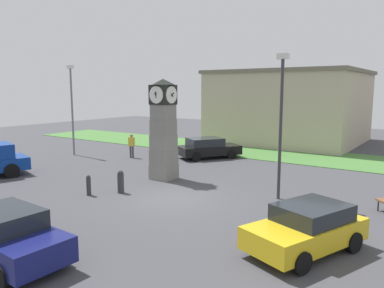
{
  "coord_description": "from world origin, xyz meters",
  "views": [
    {
      "loc": [
        9.97,
        -12.95,
        4.88
      ],
      "look_at": [
        -1.08,
        3.08,
        2.02
      ],
      "focal_mm": 35.0,
      "sensor_mm": 36.0,
      "label": 1
    }
  ],
  "objects_px": {
    "clock_tower": "(163,131)",
    "bollard_near_tower": "(89,185)",
    "pedestrian_crossing_lot": "(132,144)",
    "street_lamp_near_road": "(72,104)",
    "street_lamp_far_side": "(281,117)",
    "car_by_building": "(8,236)",
    "car_silver_hatch": "(307,228)",
    "bollard_mid_row": "(121,181)",
    "car_far_lot": "(208,148)"
  },
  "relations": [
    {
      "from": "car_silver_hatch",
      "to": "street_lamp_near_road",
      "type": "height_order",
      "value": "street_lamp_near_road"
    },
    {
      "from": "car_by_building",
      "to": "car_far_lot",
      "type": "distance_m",
      "value": 17.45
    },
    {
      "from": "car_far_lot",
      "to": "street_lamp_far_side",
      "type": "distance_m",
      "value": 10.81
    },
    {
      "from": "bollard_mid_row",
      "to": "street_lamp_near_road",
      "type": "xyz_separation_m",
      "value": [
        -10.38,
        5.45,
        3.24
      ]
    },
    {
      "from": "bollard_near_tower",
      "to": "pedestrian_crossing_lot",
      "type": "distance_m",
      "value": 9.63
    },
    {
      "from": "clock_tower",
      "to": "pedestrian_crossing_lot",
      "type": "distance_m",
      "value": 7.14
    },
    {
      "from": "car_by_building",
      "to": "street_lamp_far_side",
      "type": "xyz_separation_m",
      "value": [
        3.92,
        10.27,
        2.92
      ]
    },
    {
      "from": "bollard_near_tower",
      "to": "pedestrian_crossing_lot",
      "type": "relative_size",
      "value": 0.56
    },
    {
      "from": "street_lamp_far_side",
      "to": "car_by_building",
      "type": "bearing_deg",
      "value": -110.91
    },
    {
      "from": "bollard_near_tower",
      "to": "bollard_mid_row",
      "type": "bearing_deg",
      "value": 50.93
    },
    {
      "from": "pedestrian_crossing_lot",
      "to": "clock_tower",
      "type": "bearing_deg",
      "value": -31.81
    },
    {
      "from": "car_by_building",
      "to": "pedestrian_crossing_lot",
      "type": "xyz_separation_m",
      "value": [
        -8.59,
        13.98,
        0.21
      ]
    },
    {
      "from": "bollard_mid_row",
      "to": "bollard_near_tower",
      "type": "bearing_deg",
      "value": -129.07
    },
    {
      "from": "car_far_lot",
      "to": "street_lamp_far_side",
      "type": "relative_size",
      "value": 0.73
    },
    {
      "from": "clock_tower",
      "to": "car_by_building",
      "type": "xyz_separation_m",
      "value": [
        2.7,
        -10.32,
        -1.89
      ]
    },
    {
      "from": "bollard_near_tower",
      "to": "street_lamp_far_side",
      "type": "relative_size",
      "value": 0.15
    },
    {
      "from": "car_silver_hatch",
      "to": "street_lamp_far_side",
      "type": "distance_m",
      "value": 6.26
    },
    {
      "from": "car_by_building",
      "to": "bollard_mid_row",
      "type": "bearing_deg",
      "value": 110.52
    },
    {
      "from": "pedestrian_crossing_lot",
      "to": "street_lamp_near_road",
      "type": "xyz_separation_m",
      "value": [
        -4.39,
        -1.58,
        2.82
      ]
    },
    {
      "from": "clock_tower",
      "to": "street_lamp_near_road",
      "type": "distance_m",
      "value": 10.56
    },
    {
      "from": "pedestrian_crossing_lot",
      "to": "street_lamp_near_road",
      "type": "height_order",
      "value": "street_lamp_near_road"
    },
    {
      "from": "bollard_mid_row",
      "to": "car_by_building",
      "type": "xyz_separation_m",
      "value": [
        2.6,
        -6.95,
        0.22
      ]
    },
    {
      "from": "clock_tower",
      "to": "car_silver_hatch",
      "type": "height_order",
      "value": "clock_tower"
    },
    {
      "from": "car_far_lot",
      "to": "bollard_near_tower",
      "type": "bearing_deg",
      "value": -87.45
    },
    {
      "from": "street_lamp_near_road",
      "to": "pedestrian_crossing_lot",
      "type": "bearing_deg",
      "value": 19.85
    },
    {
      "from": "pedestrian_crossing_lot",
      "to": "street_lamp_far_side",
      "type": "bearing_deg",
      "value": -16.52
    },
    {
      "from": "clock_tower",
      "to": "pedestrian_crossing_lot",
      "type": "bearing_deg",
      "value": 148.19
    },
    {
      "from": "street_lamp_far_side",
      "to": "car_far_lot",
      "type": "bearing_deg",
      "value": 139.82
    },
    {
      "from": "bollard_near_tower",
      "to": "car_silver_hatch",
      "type": "xyz_separation_m",
      "value": [
        10.24,
        -0.31,
        0.25
      ]
    },
    {
      "from": "car_silver_hatch",
      "to": "pedestrian_crossing_lot",
      "type": "relative_size",
      "value": 2.46
    },
    {
      "from": "street_lamp_near_road",
      "to": "street_lamp_far_side",
      "type": "distance_m",
      "value": 17.04
    },
    {
      "from": "bollard_mid_row",
      "to": "car_by_building",
      "type": "bearing_deg",
      "value": -69.48
    },
    {
      "from": "car_by_building",
      "to": "street_lamp_near_road",
      "type": "height_order",
      "value": "street_lamp_near_road"
    },
    {
      "from": "bollard_near_tower",
      "to": "bollard_mid_row",
      "type": "distance_m",
      "value": 1.47
    },
    {
      "from": "clock_tower",
      "to": "bollard_near_tower",
      "type": "height_order",
      "value": "clock_tower"
    },
    {
      "from": "car_by_building",
      "to": "pedestrian_crossing_lot",
      "type": "relative_size",
      "value": 2.28
    },
    {
      "from": "bollard_near_tower",
      "to": "car_by_building",
      "type": "bearing_deg",
      "value": -58.75
    },
    {
      "from": "bollard_mid_row",
      "to": "pedestrian_crossing_lot",
      "type": "bearing_deg",
      "value": 130.44
    },
    {
      "from": "clock_tower",
      "to": "car_by_building",
      "type": "bearing_deg",
      "value": -75.36
    },
    {
      "from": "car_by_building",
      "to": "street_lamp_near_road",
      "type": "xyz_separation_m",
      "value": [
        -12.98,
        12.4,
        3.02
      ]
    },
    {
      "from": "bollard_near_tower",
      "to": "pedestrian_crossing_lot",
      "type": "bearing_deg",
      "value": 121.82
    },
    {
      "from": "clock_tower",
      "to": "car_far_lot",
      "type": "distance_m",
      "value": 7.05
    },
    {
      "from": "clock_tower",
      "to": "car_far_lot",
      "type": "xyz_separation_m",
      "value": [
        -1.33,
        6.66,
        -1.91
      ]
    },
    {
      "from": "car_far_lot",
      "to": "street_lamp_far_side",
      "type": "xyz_separation_m",
      "value": [
        7.94,
        -6.71,
        2.94
      ]
    },
    {
      "from": "clock_tower",
      "to": "car_silver_hatch",
      "type": "distance_m",
      "value": 10.74
    },
    {
      "from": "street_lamp_near_road",
      "to": "street_lamp_far_side",
      "type": "xyz_separation_m",
      "value": [
        16.91,
        -2.13,
        -0.11
      ]
    },
    {
      "from": "bollard_near_tower",
      "to": "street_lamp_far_side",
      "type": "height_order",
      "value": "street_lamp_far_side"
    },
    {
      "from": "bollard_mid_row",
      "to": "street_lamp_near_road",
      "type": "bearing_deg",
      "value": 152.31
    },
    {
      "from": "bollard_near_tower",
      "to": "car_far_lot",
      "type": "bearing_deg",
      "value": 92.55
    },
    {
      "from": "car_far_lot",
      "to": "street_lamp_near_road",
      "type": "relative_size",
      "value": 0.7
    }
  ]
}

